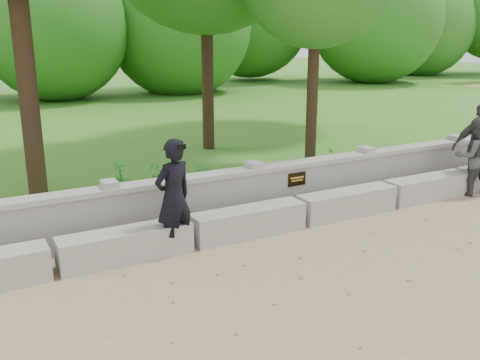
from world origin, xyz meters
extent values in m
plane|color=#A18562|center=(0.00, 0.00, 0.00)|extent=(80.00, 80.00, 0.00)
cube|color=#3A741E|center=(0.00, 14.00, 0.12)|extent=(40.00, 22.00, 0.25)
cube|color=#ADAAA3|center=(-3.00, 1.90, 0.23)|extent=(1.90, 0.45, 0.45)
cube|color=#ADAAA3|center=(-1.00, 1.90, 0.23)|extent=(1.90, 0.45, 0.45)
cube|color=#ADAAA3|center=(1.00, 1.90, 0.23)|extent=(1.90, 0.45, 0.45)
cube|color=#ADAAA3|center=(3.00, 1.90, 0.23)|extent=(1.90, 0.45, 0.45)
cube|color=#A3A099|center=(0.00, 2.60, 0.41)|extent=(12.50, 0.25, 0.82)
cube|color=#ADAAA3|center=(0.00, 2.60, 0.86)|extent=(12.50, 0.35, 0.08)
cube|color=black|center=(0.30, 2.46, 0.62)|extent=(0.36, 0.02, 0.24)
imported|color=black|center=(-2.30, 1.80, 0.86)|extent=(0.72, 0.58, 1.71)
cube|color=black|center=(-2.30, 1.46, 1.66)|extent=(0.14, 0.06, 0.07)
imported|color=#3F3F44|center=(3.97, 1.72, 0.77)|extent=(0.90, 0.81, 1.54)
imported|color=#45454A|center=(4.25, 1.80, 0.89)|extent=(1.09, 1.00, 1.79)
cylinder|color=#382619|center=(-3.70, 5.02, 2.76)|extent=(0.34, 0.34, 5.02)
cylinder|color=#382619|center=(0.77, 7.10, 2.43)|extent=(0.29, 0.29, 4.37)
cylinder|color=#382619|center=(1.78, 4.10, 1.99)|extent=(0.23, 0.23, 3.48)
cylinder|color=#382619|center=(5.04, 8.50, 2.56)|extent=(0.31, 0.31, 4.61)
imported|color=#32862D|center=(-1.86, 3.85, 0.58)|extent=(0.42, 0.38, 0.66)
imported|color=#32862D|center=(-1.15, 3.30, 0.56)|extent=(0.38, 0.41, 0.61)
imported|color=#32862D|center=(1.92, 3.30, 0.54)|extent=(0.68, 0.68, 0.57)
imported|color=#32862D|center=(-2.34, 4.38, 0.55)|extent=(0.45, 0.46, 0.61)
camera|label=1|loc=(-4.97, -5.06, 3.15)|focal=40.00mm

